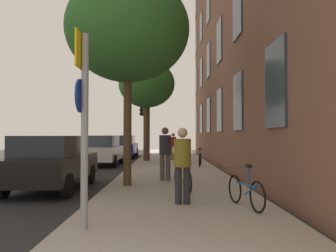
{
  "coord_description": "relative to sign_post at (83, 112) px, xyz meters",
  "views": [
    {
      "loc": [
        0.79,
        -1.83,
        1.65
      ],
      "look_at": [
        0.87,
        10.59,
        1.99
      ],
      "focal_mm": 35.92,
      "sensor_mm": 36.0,
      "label": 1
    }
  ],
  "objects": [
    {
      "name": "car_2",
      "position": [
        -1.74,
        18.79,
        -1.18
      ],
      "size": [
        1.94,
        4.35,
        1.62
      ],
      "color": "navy",
      "rests_on": "road_asphalt"
    },
    {
      "name": "tree_far",
      "position": [
        0.21,
        14.67,
        2.69
      ],
      "size": [
        3.39,
        3.39,
        6.08
      ],
      "color": "#4C3823",
      "rests_on": "sidewalk"
    },
    {
      "name": "bicycle_0",
      "position": [
        3.05,
        1.54,
        -1.55
      ],
      "size": [
        0.54,
        1.62,
        0.92
      ],
      "color": "black",
      "rests_on": "sidewalk"
    },
    {
      "name": "car_0",
      "position": [
        -2.05,
        4.52,
        -1.18
      ],
      "size": [
        1.9,
        4.21,
        1.62
      ],
      "color": "black",
      "rests_on": "road_asphalt"
    },
    {
      "name": "bicycle_3",
      "position": [
        2.24,
        12.43,
        -1.54
      ],
      "size": [
        0.42,
        1.66,
        0.94
      ],
      "color": "black",
      "rests_on": "sidewalk"
    },
    {
      "name": "road_asphalt",
      "position": [
        -3.92,
        11.27,
        -2.02
      ],
      "size": [
        7.0,
        38.0,
        0.01
      ],
      "primitive_type": "cube",
      "color": "#232326",
      "rests_on": "ground"
    },
    {
      "name": "pedestrian_2",
      "position": [
        1.83,
        15.43,
        -0.95
      ],
      "size": [
        0.41,
        0.41,
        1.66
      ],
      "color": "olive",
      "rests_on": "sidewalk"
    },
    {
      "name": "traffic_light",
      "position": [
        -0.18,
        17.2,
        0.62
      ],
      "size": [
        0.43,
        0.24,
        3.69
      ],
      "color": "black",
      "rests_on": "sidewalk"
    },
    {
      "name": "sidewalk",
      "position": [
        1.68,
        11.27,
        -1.96
      ],
      "size": [
        4.2,
        38.0,
        0.12
      ],
      "primitive_type": "cube",
      "color": "#9E9389",
      "rests_on": "ground"
    },
    {
      "name": "pedestrian_1",
      "position": [
        1.35,
        5.83,
        -0.88
      ],
      "size": [
        0.55,
        0.55,
        1.79
      ],
      "color": "#4C4742",
      "rests_on": "sidewalk"
    },
    {
      "name": "pedestrian_0",
      "position": [
        1.74,
        1.93,
        -0.94
      ],
      "size": [
        0.53,
        0.53,
        1.7
      ],
      "color": "#26262D",
      "rests_on": "sidewalk"
    },
    {
      "name": "sign_post",
      "position": [
        0.0,
        0.0,
        0.0
      ],
      "size": [
        0.16,
        0.6,
        3.23
      ],
      "color": "gray",
      "rests_on": "sidewalk"
    },
    {
      "name": "bicycle_1",
      "position": [
        1.82,
        3.52,
        -1.53
      ],
      "size": [
        0.53,
        1.67,
        0.95
      ],
      "color": "black",
      "rests_on": "sidewalk"
    },
    {
      "name": "tree_near",
      "position": [
        0.2,
        4.7,
        2.86
      ],
      "size": [
        3.8,
        3.8,
        6.4
      ],
      "color": "#4C3823",
      "rests_on": "sidewalk"
    },
    {
      "name": "bicycle_2",
      "position": [
        3.06,
        11.0,
        -1.56
      ],
      "size": [
        0.44,
        1.54,
        0.89
      ],
      "color": "black",
      "rests_on": "sidewalk"
    },
    {
      "name": "ground_plane",
      "position": [
        -1.82,
        11.27,
        -2.02
      ],
      "size": [
        41.8,
        41.8,
        0.0
      ],
      "primitive_type": "plane",
      "color": "#332D28"
    },
    {
      "name": "car_1",
      "position": [
        -2.09,
        12.59,
        -1.18
      ],
      "size": [
        2.0,
        4.05,
        1.62
      ],
      "color": "silver",
      "rests_on": "road_asphalt"
    }
  ]
}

